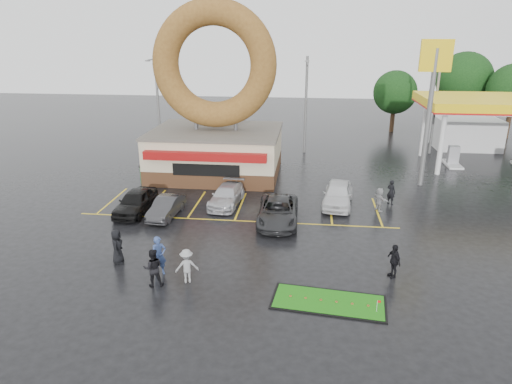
# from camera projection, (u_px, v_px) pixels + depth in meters

# --- Properties ---
(ground) EXTENTS (120.00, 120.00, 0.00)m
(ground) POSITION_uv_depth(u_px,v_px,m) (225.00, 245.00, 25.09)
(ground) COLOR black
(ground) RESTS_ON ground
(donut_shop) EXTENTS (10.20, 8.70, 13.50)m
(donut_shop) POSITION_uv_depth(u_px,v_px,m) (216.00, 120.00, 36.09)
(donut_shop) COLOR #472B19
(donut_shop) RESTS_ON ground
(gas_station) EXTENTS (12.30, 13.65, 5.90)m
(gas_station) POSITION_uv_depth(u_px,v_px,m) (483.00, 118.00, 41.29)
(gas_station) COLOR silver
(gas_station) RESTS_ON ground
(shell_sign) EXTENTS (2.20, 0.36, 10.60)m
(shell_sign) POSITION_uv_depth(u_px,v_px,m) (432.00, 87.00, 32.46)
(shell_sign) COLOR slate
(shell_sign) RESTS_ON ground
(streetlight_left) EXTENTS (0.40, 2.21, 9.00)m
(streetlight_left) POSITION_uv_depth(u_px,v_px,m) (158.00, 102.00, 43.26)
(streetlight_left) COLOR slate
(streetlight_left) RESTS_ON ground
(streetlight_mid) EXTENTS (0.40, 2.21, 9.00)m
(streetlight_mid) POSITION_uv_depth(u_px,v_px,m) (306.00, 103.00, 42.66)
(streetlight_mid) COLOR slate
(streetlight_mid) RESTS_ON ground
(streetlight_right) EXTENTS (0.40, 2.21, 9.00)m
(streetlight_right) POSITION_uv_depth(u_px,v_px,m) (436.00, 103.00, 42.28)
(streetlight_right) COLOR slate
(streetlight_right) RESTS_ON ground
(tree_far_c) EXTENTS (6.30, 6.30, 9.00)m
(tree_far_c) POSITION_uv_depth(u_px,v_px,m) (464.00, 80.00, 52.60)
(tree_far_c) COLOR #332114
(tree_far_c) RESTS_ON ground
(tree_far_d) EXTENTS (4.90, 4.90, 7.00)m
(tree_far_d) POSITION_uv_depth(u_px,v_px,m) (395.00, 92.00, 52.03)
(tree_far_d) COLOR #332114
(tree_far_d) RESTS_ON ground
(car_black) EXTENTS (1.94, 4.47, 1.50)m
(car_black) POSITION_uv_depth(u_px,v_px,m) (136.00, 202.00, 29.32)
(car_black) COLOR black
(car_black) RESTS_ON ground
(car_dgrey) EXTENTS (1.65, 3.89, 1.25)m
(car_dgrey) POSITION_uv_depth(u_px,v_px,m) (166.00, 207.00, 28.73)
(car_dgrey) COLOR #2A2A2C
(car_dgrey) RESTS_ON ground
(car_silver) EXTENTS (2.16, 4.56, 1.28)m
(car_silver) POSITION_uv_depth(u_px,v_px,m) (227.00, 196.00, 30.68)
(car_silver) COLOR #B5B5BA
(car_silver) RESTS_ON ground
(car_grey) EXTENTS (2.50, 5.24, 1.44)m
(car_grey) POSITION_uv_depth(u_px,v_px,m) (278.00, 211.00, 27.84)
(car_grey) COLOR #2A2B2D
(car_grey) RESTS_ON ground
(car_white) EXTENTS (2.41, 4.83, 1.58)m
(car_white) POSITION_uv_depth(u_px,v_px,m) (338.00, 194.00, 30.53)
(car_white) COLOR silver
(car_white) RESTS_ON ground
(person_blue) EXTENTS (0.85, 0.77, 1.94)m
(person_blue) POSITION_uv_depth(u_px,v_px,m) (159.00, 256.00, 21.74)
(person_blue) COLOR navy
(person_blue) RESTS_ON ground
(person_blackjkt) EXTENTS (1.06, 0.94, 1.83)m
(person_blackjkt) POSITION_uv_depth(u_px,v_px,m) (153.00, 268.00, 20.76)
(person_blackjkt) COLOR black
(person_blackjkt) RESTS_ON ground
(person_hoodie) EXTENTS (1.21, 0.93, 1.66)m
(person_hoodie) POSITION_uv_depth(u_px,v_px,m) (187.00, 266.00, 21.09)
(person_hoodie) COLOR gray
(person_hoodie) RESTS_ON ground
(person_bystander) EXTENTS (0.72, 0.97, 1.79)m
(person_bystander) POSITION_uv_depth(u_px,v_px,m) (117.00, 246.00, 22.86)
(person_bystander) COLOR black
(person_bystander) RESTS_ON ground
(person_cameraman) EXTENTS (0.76, 1.06, 1.67)m
(person_cameraman) POSITION_uv_depth(u_px,v_px,m) (394.00, 261.00, 21.58)
(person_cameraman) COLOR black
(person_cameraman) RESTS_ON ground
(person_walker_near) EXTENTS (1.02, 1.51, 1.56)m
(person_walker_near) POSITION_uv_depth(u_px,v_px,m) (379.00, 199.00, 29.61)
(person_walker_near) COLOR #959598
(person_walker_near) RESTS_ON ground
(person_walker_far) EXTENTS (0.74, 0.72, 1.72)m
(person_walker_far) POSITION_uv_depth(u_px,v_px,m) (391.00, 192.00, 30.75)
(person_walker_far) COLOR black
(person_walker_far) RESTS_ON ground
(dumpster) EXTENTS (1.87, 1.31, 1.30)m
(dumpster) POSITION_uv_depth(u_px,v_px,m) (154.00, 173.00, 35.48)
(dumpster) COLOR #1B481F
(dumpster) RESTS_ON ground
(putting_green) EXTENTS (5.09, 2.63, 0.61)m
(putting_green) POSITION_uv_depth(u_px,v_px,m) (329.00, 302.00, 19.70)
(putting_green) COLOR black
(putting_green) RESTS_ON ground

